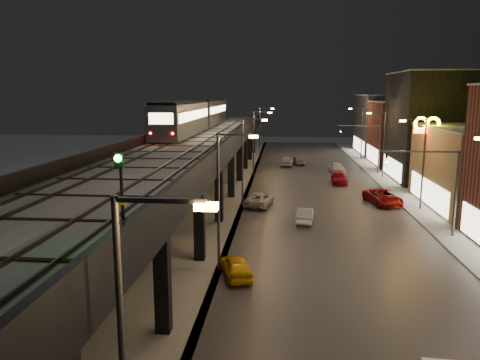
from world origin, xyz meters
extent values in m
cube|color=#46474D|center=(7.50, 35.00, 0.03)|extent=(17.00, 120.00, 0.06)
cube|color=#9FA1A8|center=(17.50, 35.00, 0.07)|extent=(4.00, 120.00, 0.14)
cube|color=#9FA1A8|center=(-6.00, 35.00, 0.03)|extent=(11.00, 120.00, 0.06)
cube|color=black|center=(-6.00, 32.00, 5.80)|extent=(9.00, 100.00, 1.00)
cube|color=black|center=(-9.70, 5.00, 2.65)|extent=(0.70, 0.70, 5.30)
cube|color=black|center=(-2.30, 5.00, 2.65)|extent=(0.70, 0.70, 5.30)
cube|color=black|center=(-6.00, 5.00, 5.15)|extent=(8.00, 0.60, 0.50)
cube|color=black|center=(-9.70, 15.00, 2.65)|extent=(0.70, 0.70, 5.30)
cube|color=black|center=(-2.30, 15.00, 2.65)|extent=(0.70, 0.70, 5.30)
cube|color=black|center=(-6.00, 15.00, 5.15)|extent=(8.00, 0.60, 0.50)
cube|color=black|center=(-9.70, 25.00, 2.65)|extent=(0.70, 0.70, 5.30)
cube|color=black|center=(-2.30, 25.00, 2.65)|extent=(0.70, 0.70, 5.30)
cube|color=black|center=(-6.00, 25.00, 5.15)|extent=(8.00, 0.60, 0.50)
cube|color=black|center=(-9.70, 35.00, 2.65)|extent=(0.70, 0.70, 5.30)
cube|color=black|center=(-2.30, 35.00, 2.65)|extent=(0.70, 0.70, 5.30)
cube|color=black|center=(-6.00, 35.00, 5.15)|extent=(8.00, 0.60, 0.50)
cube|color=black|center=(-9.70, 45.00, 2.65)|extent=(0.70, 0.70, 5.30)
cube|color=black|center=(-2.30, 45.00, 2.65)|extent=(0.70, 0.70, 5.30)
cube|color=black|center=(-6.00, 45.00, 5.15)|extent=(8.00, 0.60, 0.50)
cube|color=black|center=(-9.70, 55.00, 2.65)|extent=(0.70, 0.70, 5.30)
cube|color=black|center=(-2.30, 55.00, 2.65)|extent=(0.70, 0.70, 5.30)
cube|color=black|center=(-6.00, 55.00, 5.15)|extent=(8.00, 0.60, 0.50)
cube|color=black|center=(-9.70, 65.00, 2.65)|extent=(0.70, 0.70, 5.30)
cube|color=black|center=(-2.30, 65.00, 2.65)|extent=(0.70, 0.70, 5.30)
cube|color=black|center=(-6.00, 65.00, 5.15)|extent=(8.00, 0.60, 0.50)
cube|color=black|center=(-9.70, 75.00, 2.65)|extent=(0.70, 0.70, 5.30)
cube|color=black|center=(-2.30, 75.00, 2.65)|extent=(0.70, 0.70, 5.30)
cube|color=black|center=(-6.00, 75.00, 5.15)|extent=(8.00, 0.60, 0.50)
cube|color=#B2B7C1|center=(-6.00, 32.00, 6.38)|extent=(8.40, 100.00, 0.16)
cube|color=#332D28|center=(-9.22, 32.00, 6.54)|extent=(0.08, 98.00, 0.16)
cube|color=#332D28|center=(-7.78, 32.00, 6.54)|extent=(0.08, 98.00, 0.16)
cube|color=#332D28|center=(-4.72, 32.00, 6.54)|extent=(0.08, 98.00, 0.16)
cube|color=#332D28|center=(-3.28, 32.00, 6.54)|extent=(0.08, 98.00, 0.16)
cube|color=black|center=(-6.00, 2.00, 6.49)|extent=(7.80, 0.24, 0.06)
cube|color=black|center=(-6.00, 18.00, 6.49)|extent=(7.80, 0.24, 0.06)
cube|color=black|center=(-6.00, 34.00, 6.49)|extent=(7.80, 0.24, 0.06)
cube|color=black|center=(-6.00, 50.00, 6.49)|extent=(7.80, 0.24, 0.06)
cube|color=black|center=(-6.00, 66.00, 6.49)|extent=(7.80, 0.24, 0.06)
cube|color=black|center=(-1.65, 32.00, 6.85)|extent=(0.30, 100.00, 1.10)
cube|color=black|center=(-10.35, 32.00, 6.85)|extent=(0.30, 100.00, 1.10)
cube|color=beige|center=(17.95, 32.00, 1.60)|extent=(0.10, 12.00, 2.40)
cube|color=black|center=(24.00, 48.00, 7.00)|extent=(12.00, 13.00, 14.00)
cube|color=beige|center=(17.95, 48.00, 1.60)|extent=(0.10, 10.40, 2.40)
cube|color=#B2B7C1|center=(24.00, 48.00, 14.08)|extent=(12.20, 13.20, 0.16)
cube|color=brown|center=(24.00, 62.00, 5.00)|extent=(12.00, 12.00, 10.00)
cube|color=beige|center=(17.95, 62.00, 1.60)|extent=(0.10, 9.60, 2.40)
cube|color=#B2B7C1|center=(24.00, 62.00, 10.08)|extent=(12.20, 12.20, 0.16)
cube|color=#32333C|center=(24.00, 76.00, 5.50)|extent=(12.00, 16.00, 11.00)
cube|color=beige|center=(17.95, 76.00, 1.60)|extent=(0.10, 12.80, 2.40)
cube|color=#B2B7C1|center=(24.00, 76.00, 11.08)|extent=(12.20, 16.20, 0.16)
cube|color=#38383A|center=(0.40, -5.00, 8.90)|extent=(2.20, 0.12, 0.12)
cube|color=#FFA956|center=(1.50, -5.00, 8.78)|extent=(0.55, 0.28, 0.18)
cylinder|color=#38383A|center=(-0.70, 13.00, 4.50)|extent=(0.18, 0.18, 9.00)
cube|color=#38383A|center=(0.40, 13.00, 8.90)|extent=(2.20, 0.12, 0.12)
cube|color=#FFA956|center=(1.50, 13.00, 8.78)|extent=(0.55, 0.28, 0.18)
cube|color=#FFA956|center=(14.80, 13.00, 8.78)|extent=(0.55, 0.28, 0.18)
cylinder|color=#38383A|center=(-0.70, 31.00, 4.50)|extent=(0.18, 0.18, 9.00)
cube|color=#38383A|center=(0.40, 31.00, 8.90)|extent=(2.20, 0.12, 0.12)
cube|color=#FFA956|center=(1.50, 31.00, 8.78)|extent=(0.55, 0.28, 0.18)
cylinder|color=#38383A|center=(17.00, 31.00, 4.50)|extent=(0.18, 0.18, 9.00)
cube|color=#38383A|center=(15.90, 31.00, 8.90)|extent=(2.20, 0.12, 0.12)
cube|color=#FFA956|center=(14.80, 31.00, 8.78)|extent=(0.55, 0.28, 0.18)
cylinder|color=#38383A|center=(-0.70, 49.00, 4.50)|extent=(0.18, 0.18, 9.00)
cube|color=#38383A|center=(0.40, 49.00, 8.90)|extent=(2.20, 0.12, 0.12)
cube|color=#FFA956|center=(1.50, 49.00, 8.78)|extent=(0.55, 0.28, 0.18)
cylinder|color=#38383A|center=(17.00, 49.00, 4.50)|extent=(0.18, 0.18, 9.00)
cube|color=#38383A|center=(15.90, 49.00, 8.90)|extent=(2.20, 0.12, 0.12)
cube|color=#FFA956|center=(14.80, 49.00, 8.78)|extent=(0.55, 0.28, 0.18)
cylinder|color=#38383A|center=(-0.70, 67.00, 4.50)|extent=(0.18, 0.18, 9.00)
cube|color=#38383A|center=(0.40, 67.00, 8.90)|extent=(2.20, 0.12, 0.12)
cube|color=#FFA956|center=(1.50, 67.00, 8.78)|extent=(0.55, 0.28, 0.18)
cylinder|color=#38383A|center=(17.00, 67.00, 4.50)|extent=(0.18, 0.18, 9.00)
cube|color=#38383A|center=(15.90, 67.00, 8.90)|extent=(2.20, 0.12, 0.12)
cube|color=#FFA956|center=(14.80, 67.00, 8.78)|extent=(0.55, 0.28, 0.18)
cylinder|color=#38383A|center=(17.00, 22.00, 3.50)|extent=(0.20, 0.20, 7.00)
cube|color=#38383A|center=(14.00, 22.00, 6.90)|extent=(6.00, 0.12, 0.12)
imported|color=black|center=(11.50, 22.00, 6.40)|extent=(0.20, 0.16, 1.00)
sphere|color=#0CFF26|center=(11.50, 21.85, 6.15)|extent=(0.18, 0.18, 0.18)
cylinder|color=#38383A|center=(17.00, 52.00, 3.50)|extent=(0.20, 0.20, 7.00)
cube|color=#38383A|center=(14.00, 52.00, 6.90)|extent=(6.00, 0.12, 0.12)
imported|color=black|center=(11.50, 52.00, 6.40)|extent=(0.20, 0.16, 1.00)
sphere|color=#0CFF26|center=(11.50, 51.85, 6.15)|extent=(0.18, 0.18, 0.18)
cube|color=gray|center=(-8.50, 38.84, 8.43)|extent=(3.19, 19.23, 3.63)
cube|color=black|center=(-8.50, 38.84, 10.38)|extent=(2.86, 18.68, 0.27)
cube|color=#FFEBA5|center=(-10.10, 38.84, 8.93)|extent=(0.05, 17.59, 0.99)
cube|color=#FFEBA5|center=(-6.90, 38.84, 8.93)|extent=(0.05, 17.59, 0.99)
cube|color=gray|center=(-8.50, 59.18, 8.43)|extent=(3.19, 19.23, 3.63)
cube|color=black|center=(-8.50, 59.18, 10.38)|extent=(2.86, 18.68, 0.27)
cube|color=#FFEBA5|center=(-10.10, 59.18, 8.93)|extent=(0.05, 17.59, 0.99)
cube|color=#FFEBA5|center=(-6.90, 59.18, 8.93)|extent=(0.05, 17.59, 0.99)
cube|color=#FFEBA5|center=(-8.50, 29.21, 8.98)|extent=(2.42, 0.05, 1.10)
sphere|color=#FF0C0C|center=(-9.60, 29.19, 7.55)|extent=(0.22, 0.22, 0.22)
sphere|color=#FF0C0C|center=(-7.40, 29.19, 7.55)|extent=(0.22, 0.22, 0.22)
cylinder|color=black|center=(-2.10, -0.54, 8.03)|extent=(0.11, 0.11, 2.81)
cube|color=black|center=(-2.10, -0.66, 9.20)|extent=(0.30, 0.17, 0.52)
sphere|color=#0CFF26|center=(-2.10, -0.78, 9.29)|extent=(0.24, 0.24, 0.24)
cube|color=#D4AF01|center=(-2.10, -0.64, 7.84)|extent=(0.33, 0.04, 0.28)
imported|color=gold|center=(0.51, 12.17, 0.68)|extent=(2.67, 4.29, 1.36)
imported|color=silver|center=(5.38, 25.31, 0.65)|extent=(1.77, 4.06, 1.30)
imported|color=silver|center=(1.04, 31.15, 0.70)|extent=(3.20, 5.35, 1.39)
imported|color=gray|center=(5.85, 60.18, 0.62)|extent=(2.44, 4.54, 1.25)
imported|color=silver|center=(4.16, 58.34, 0.77)|extent=(2.43, 4.74, 1.54)
imported|color=maroon|center=(13.73, 32.79, 0.77)|extent=(3.76, 5.99, 1.54)
imported|color=maroon|center=(10.59, 44.06, 0.68)|extent=(2.15, 4.80, 1.37)
imported|color=white|center=(11.21, 52.25, 0.77)|extent=(2.43, 4.71, 1.53)
cylinder|color=#38383A|center=(18.00, 34.08, 3.66)|extent=(0.24, 0.24, 7.31)
cube|color=#FF0C0C|center=(18.00, 34.08, 7.58)|extent=(2.56, 0.25, 0.46)
torus|color=#FFF900|center=(17.41, 34.08, 8.32)|extent=(1.49, 0.37, 1.48)
torus|color=#FFF900|center=(18.59, 34.08, 8.32)|extent=(1.49, 0.37, 1.48)
camera|label=1|loc=(3.24, -15.50, 11.38)|focal=35.00mm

